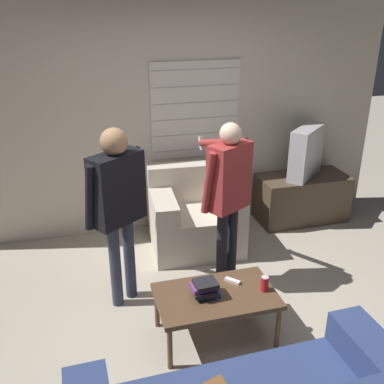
# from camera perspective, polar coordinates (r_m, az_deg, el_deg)

# --- Properties ---
(ground_plane) EXTENTS (16.00, 16.00, 0.00)m
(ground_plane) POSITION_cam_1_polar(r_m,az_deg,el_deg) (3.93, 4.03, -16.97)
(ground_plane) COLOR #B2A893
(wall_back) EXTENTS (5.20, 0.08, 2.55)m
(wall_back) POSITION_cam_1_polar(r_m,az_deg,el_deg) (5.11, -3.00, 9.08)
(wall_back) COLOR beige
(wall_back) RESTS_ON ground_plane
(armchair_beige) EXTENTS (1.00, 0.86, 0.87)m
(armchair_beige) POSITION_cam_1_polar(r_m,az_deg,el_deg) (4.90, 0.33, -3.15)
(armchair_beige) COLOR beige
(armchair_beige) RESTS_ON ground_plane
(coffee_table) EXTENTS (0.94, 0.57, 0.41)m
(coffee_table) POSITION_cam_1_polar(r_m,az_deg,el_deg) (3.64, 3.08, -13.34)
(coffee_table) COLOR brown
(coffee_table) RESTS_ON ground_plane
(tv_stand) EXTENTS (1.08, 0.52, 0.57)m
(tv_stand) POSITION_cam_1_polar(r_m,az_deg,el_deg) (5.67, 13.73, -0.72)
(tv_stand) COLOR #4C3D2D
(tv_stand) RESTS_ON ground_plane
(tv) EXTENTS (0.60, 0.56, 0.60)m
(tv) POSITION_cam_1_polar(r_m,az_deg,el_deg) (5.46, 14.28, 4.91)
(tv) COLOR #B2B2B7
(tv) RESTS_ON tv_stand
(person_left_standing) EXTENTS (0.55, 0.79, 1.62)m
(person_left_standing) POSITION_cam_1_polar(r_m,az_deg,el_deg) (3.77, -9.49, -0.58)
(person_left_standing) COLOR #33384C
(person_left_standing) RESTS_ON ground_plane
(person_right_standing) EXTENTS (0.50, 0.81, 1.59)m
(person_right_standing) POSITION_cam_1_polar(r_m,az_deg,el_deg) (3.99, 4.56, 0.58)
(person_right_standing) COLOR black
(person_right_standing) RESTS_ON ground_plane
(book_stack) EXTENTS (0.23, 0.18, 0.14)m
(book_stack) POSITION_cam_1_polar(r_m,az_deg,el_deg) (3.55, 1.68, -12.13)
(book_stack) COLOR #284C89
(book_stack) RESTS_ON coffee_table
(soda_can) EXTENTS (0.07, 0.07, 0.13)m
(soda_can) POSITION_cam_1_polar(r_m,az_deg,el_deg) (3.66, 9.21, -11.41)
(soda_can) COLOR red
(soda_can) RESTS_ON coffee_table
(spare_remote) EXTENTS (0.12, 0.12, 0.02)m
(spare_remote) POSITION_cam_1_polar(r_m,az_deg,el_deg) (3.75, 5.17, -11.17)
(spare_remote) COLOR white
(spare_remote) RESTS_ON coffee_table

